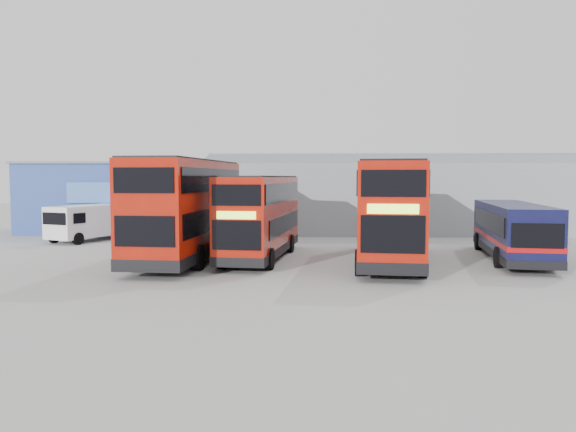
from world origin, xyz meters
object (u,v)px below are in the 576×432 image
(maintenance_shed, at_px, (405,196))
(double_decker_right, at_px, (389,213))
(panel_van, at_px, (87,221))
(double_decker_left, at_px, (188,210))
(office_block, at_px, (116,197))
(single_decker_blue, at_px, (512,232))
(double_decker_centre, at_px, (261,217))

(maintenance_shed, relative_size, double_decker_right, 2.66)
(double_decker_right, relative_size, panel_van, 2.06)
(double_decker_left, bearing_deg, panel_van, -39.30)
(office_block, bearing_deg, panel_van, -86.25)
(office_block, relative_size, maintenance_shed, 0.40)
(maintenance_shed, height_order, double_decker_left, maintenance_shed)
(office_block, bearing_deg, maintenance_shed, 5.21)
(office_block, bearing_deg, double_decker_left, -59.77)
(single_decker_blue, bearing_deg, office_block, -20.70)
(double_decker_left, bearing_deg, single_decker_blue, -172.71)
(panel_van, bearing_deg, single_decker_blue, 6.93)
(office_block, distance_m, double_decker_centre, 18.50)
(office_block, distance_m, double_decker_right, 23.75)
(double_decker_centre, height_order, panel_van, double_decker_centre)
(single_decker_blue, height_order, panel_van, single_decker_blue)
(office_block, relative_size, single_decker_blue, 1.19)
(double_decker_left, bearing_deg, double_decker_centre, -163.70)
(office_block, distance_m, panel_van, 6.98)
(double_decker_right, relative_size, single_decker_blue, 1.11)
(maintenance_shed, height_order, single_decker_blue, maintenance_shed)
(office_block, xyz_separation_m, single_decker_blue, (24.47, -14.02, -1.21))
(maintenance_shed, xyz_separation_m, double_decker_left, (-13.43, -16.72, -0.17))
(maintenance_shed, bearing_deg, double_decker_right, -102.26)
(maintenance_shed, distance_m, single_decker_blue, 16.26)
(office_block, xyz_separation_m, double_decker_right, (18.27, -15.18, -0.21))
(maintenance_shed, xyz_separation_m, single_decker_blue, (2.47, -16.02, -1.24))
(double_decker_centre, relative_size, panel_van, 1.79)
(panel_van, bearing_deg, office_block, 117.30)
(office_block, xyz_separation_m, panel_van, (0.45, -6.84, -1.31))
(double_decker_right, xyz_separation_m, single_decker_blue, (6.21, 1.16, -1.00))
(office_block, height_order, double_decker_right, office_block)
(double_decker_left, distance_m, single_decker_blue, 15.95)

